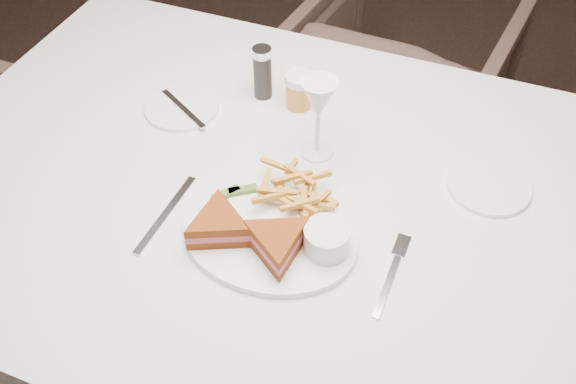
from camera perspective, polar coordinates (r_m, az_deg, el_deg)
The scene contains 3 objects.
table at distance 1.52m, azimuth 0.59°, elevation -9.77°, with size 1.54×1.03×0.75m, color silver.
chair_far at distance 2.24m, azimuth 10.09°, elevation 10.02°, with size 0.65×0.61×0.67m, color #48332C.
table_setting at distance 1.18m, azimuth -0.31°, elevation 0.42°, with size 0.82×0.61×0.18m.
Camera 1 is at (0.00, -0.73, 1.64)m, focal length 40.00 mm.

